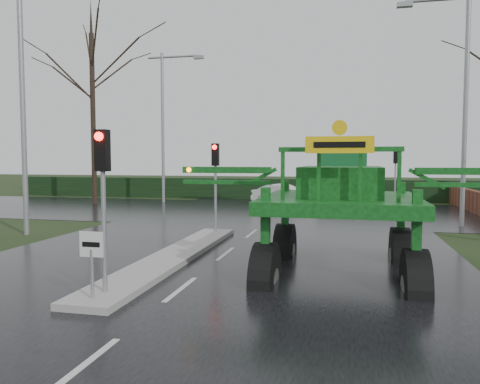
% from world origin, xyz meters
% --- Properties ---
extents(ground, '(140.00, 140.00, 0.00)m').
position_xyz_m(ground, '(0.00, 0.00, 0.00)').
color(ground, black).
rests_on(ground, ground).
extents(road_main, '(14.00, 80.00, 0.02)m').
position_xyz_m(road_main, '(0.00, 10.00, 0.00)').
color(road_main, black).
rests_on(road_main, ground).
extents(road_cross, '(80.00, 12.00, 0.02)m').
position_xyz_m(road_cross, '(0.00, 16.00, 0.01)').
color(road_cross, black).
rests_on(road_cross, ground).
extents(median_island, '(1.20, 10.00, 0.16)m').
position_xyz_m(median_island, '(-1.30, 3.00, 0.09)').
color(median_island, gray).
rests_on(median_island, ground).
extents(hedge_row, '(44.00, 0.90, 1.50)m').
position_xyz_m(hedge_row, '(0.00, 24.00, 0.75)').
color(hedge_row, black).
rests_on(hedge_row, ground).
extents(keep_left_sign, '(0.50, 0.07, 1.35)m').
position_xyz_m(keep_left_sign, '(-1.30, -1.50, 1.06)').
color(keep_left_sign, gray).
rests_on(keep_left_sign, ground).
extents(traffic_signal_near, '(0.26, 0.33, 3.52)m').
position_xyz_m(traffic_signal_near, '(-1.30, -1.01, 2.59)').
color(traffic_signal_near, gray).
rests_on(traffic_signal_near, ground).
extents(traffic_signal_mid, '(0.26, 0.33, 3.52)m').
position_xyz_m(traffic_signal_mid, '(-1.30, 7.49, 2.59)').
color(traffic_signal_mid, gray).
rests_on(traffic_signal_mid, ground).
extents(traffic_signal_far, '(0.26, 0.33, 3.52)m').
position_xyz_m(traffic_signal_far, '(6.50, 20.01, 2.59)').
color(traffic_signal_far, gray).
rests_on(traffic_signal_far, ground).
extents(street_light_left_near, '(3.85, 0.30, 10.00)m').
position_xyz_m(street_light_left_near, '(-8.19, 6.00, 5.99)').
color(street_light_left_near, gray).
rests_on(street_light_left_near, ground).
extents(street_light_right, '(3.85, 0.30, 10.00)m').
position_xyz_m(street_light_right, '(8.19, 12.00, 5.99)').
color(street_light_right, gray).
rests_on(street_light_right, ground).
extents(street_light_left_far, '(3.85, 0.30, 10.00)m').
position_xyz_m(street_light_left_far, '(-8.19, 20.00, 5.99)').
color(street_light_left_far, gray).
rests_on(street_light_left_far, ground).
extents(tree_left_far, '(7.70, 7.70, 13.26)m').
position_xyz_m(tree_left_far, '(-12.50, 18.00, 7.15)').
color(tree_left_far, black).
rests_on(tree_left_far, ground).
extents(crop_sprayer, '(8.47, 5.31, 4.73)m').
position_xyz_m(crop_sprayer, '(1.72, 1.37, 2.24)').
color(crop_sprayer, black).
rests_on(crop_sprayer, ground).
extents(white_sedan, '(4.28, 2.28, 1.34)m').
position_xyz_m(white_sedan, '(-0.18, 19.56, 0.00)').
color(white_sedan, silver).
rests_on(white_sedan, ground).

